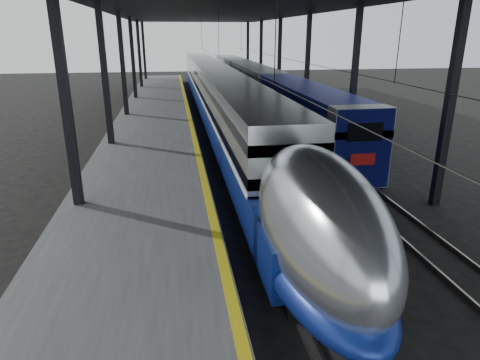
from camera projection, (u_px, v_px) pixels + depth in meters
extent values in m
plane|color=black|center=(244.00, 281.00, 13.42)|extent=(160.00, 160.00, 0.00)
cube|color=#4C4C4F|center=(153.00, 132.00, 31.44)|extent=(6.00, 80.00, 1.00)
cube|color=yellow|center=(191.00, 124.00, 31.68)|extent=(0.30, 80.00, 0.01)
cube|color=slate|center=(218.00, 135.00, 32.27)|extent=(0.08, 80.00, 0.16)
cube|color=slate|center=(237.00, 135.00, 32.48)|extent=(0.08, 80.00, 0.16)
cube|color=slate|center=(282.00, 133.00, 33.00)|extent=(0.08, 80.00, 0.16)
cube|color=slate|center=(300.00, 133.00, 33.20)|extent=(0.08, 80.00, 0.16)
cube|color=black|center=(68.00, 115.00, 15.79)|extent=(0.35, 0.35, 9.00)
cube|color=black|center=(449.00, 105.00, 18.02)|extent=(0.35, 0.35, 9.00)
cube|color=black|center=(106.00, 85.00, 25.14)|extent=(0.35, 0.35, 9.00)
cube|color=black|center=(354.00, 81.00, 27.37)|extent=(0.35, 0.35, 9.00)
cube|color=black|center=(123.00, 71.00, 34.48)|extent=(0.35, 0.35, 9.00)
cube|color=black|center=(307.00, 69.00, 36.72)|extent=(0.35, 0.35, 9.00)
cube|color=black|center=(133.00, 63.00, 43.83)|extent=(0.35, 0.35, 9.00)
cube|color=black|center=(279.00, 62.00, 46.06)|extent=(0.35, 0.35, 9.00)
cube|color=black|center=(140.00, 58.00, 53.18)|extent=(0.35, 0.35, 9.00)
cube|color=black|center=(261.00, 57.00, 55.41)|extent=(0.35, 0.35, 9.00)
cube|color=black|center=(144.00, 54.00, 62.53)|extent=(0.35, 0.35, 9.00)
cube|color=black|center=(248.00, 54.00, 64.76)|extent=(0.35, 0.35, 9.00)
cube|color=black|center=(225.00, 5.00, 29.39)|extent=(18.00, 75.00, 0.45)
cylinder|color=slate|center=(227.00, 61.00, 30.62)|extent=(0.03, 74.00, 0.03)
cylinder|color=slate|center=(294.00, 60.00, 31.34)|extent=(0.03, 74.00, 0.03)
cube|color=#AFB1B6|center=(213.00, 88.00, 41.62)|extent=(3.01, 57.00, 4.16)
cube|color=navy|center=(215.00, 103.00, 40.64)|extent=(3.10, 62.00, 1.61)
cube|color=silver|center=(213.00, 92.00, 41.77)|extent=(3.12, 57.00, 0.10)
cube|color=black|center=(213.00, 75.00, 41.23)|extent=(3.05, 57.00, 0.44)
cube|color=black|center=(213.00, 88.00, 41.62)|extent=(3.05, 57.00, 0.44)
ellipsoid|color=#AFB1B6|center=(318.00, 223.00, 12.22)|extent=(3.01, 8.40, 4.16)
ellipsoid|color=navy|center=(315.00, 260.00, 12.61)|extent=(3.10, 8.40, 1.77)
ellipsoid|color=black|center=(357.00, 237.00, 9.52)|extent=(1.56, 2.20, 0.94)
cube|color=black|center=(314.00, 284.00, 12.88)|extent=(2.29, 2.60, 0.40)
cube|color=black|center=(225.00, 130.00, 33.45)|extent=(2.29, 2.60, 0.40)
cube|color=#161B94|center=(307.00, 116.00, 28.93)|extent=(2.90, 18.00, 3.94)
cube|color=#989AA0|center=(358.00, 147.00, 21.08)|extent=(2.95, 1.20, 3.99)
cube|color=black|center=(365.00, 132.00, 20.22)|extent=(1.76, 0.06, 0.88)
cube|color=#950D0B|center=(363.00, 159.00, 20.65)|extent=(1.24, 0.06, 0.57)
cube|color=#989AA0|center=(255.00, 85.00, 46.69)|extent=(2.90, 18.00, 3.94)
cube|color=#989AA0|center=(232.00, 71.00, 64.45)|extent=(2.90, 18.00, 3.94)
cube|color=black|center=(337.00, 169.00, 23.94)|extent=(2.28, 2.40, 0.36)
cube|color=black|center=(260.00, 106.00, 44.50)|extent=(2.28, 2.40, 0.36)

